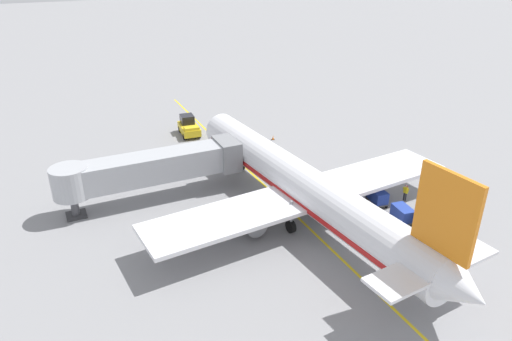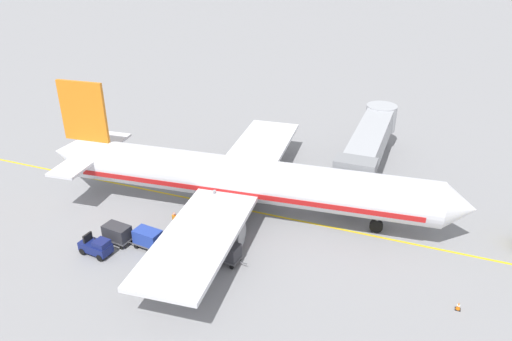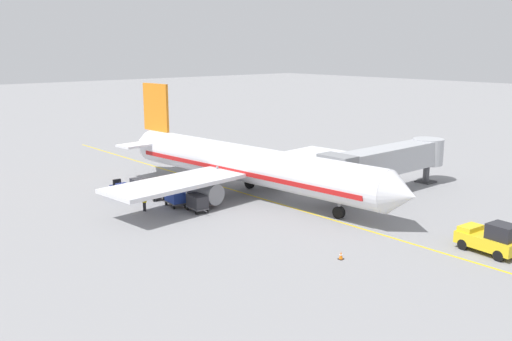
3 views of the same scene
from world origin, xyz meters
name	(u,v)px [view 1 (image 1 of 3)]	position (x,y,z in m)	size (l,w,h in m)	color
ground_plane	(297,216)	(0.00, 0.00, 0.00)	(400.00, 400.00, 0.00)	gray
gate_lead_in_line	(297,216)	(0.00, 0.00, 0.00)	(0.24, 80.00, 0.01)	gold
parked_airliner	(302,186)	(0.36, -0.09, 3.19)	(30.36, 37.35, 10.63)	silver
jet_bridge	(150,168)	(-11.18, 8.76, 3.46)	(17.76, 3.50, 4.98)	#A8AAAF
pushback_tractor	(189,127)	(-2.59, 24.15, 1.10)	(2.57, 4.57, 2.40)	gold
baggage_tug_lead	(447,228)	(10.19, -8.10, 0.71)	(1.51, 2.61, 1.62)	navy
baggage_cart_front	(355,185)	(7.45, 1.49, 0.95)	(1.54, 2.96, 1.58)	#4C4C51
baggage_cart_second_in_train	(377,196)	(8.02, -1.33, 0.95)	(1.54, 2.96, 1.58)	#4C4C51
baggage_cart_third_in_train	(402,213)	(8.02, -4.88, 0.95)	(1.54, 2.96, 1.58)	#4C4C51
baggage_cart_tail_end	(426,227)	(8.33, -7.50, 0.95)	(1.54, 2.96, 1.58)	#4C4C51
ground_crew_wing_walker	(406,192)	(11.03, -1.81, 0.95)	(0.32, 0.73, 1.69)	#232328
ground_crew_loader	(371,217)	(5.11, -4.16, 0.95)	(0.39, 0.69, 1.69)	#232328
safety_cone_nose_left	(273,138)	(6.58, 17.84, 0.29)	(0.36, 0.36, 0.59)	black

